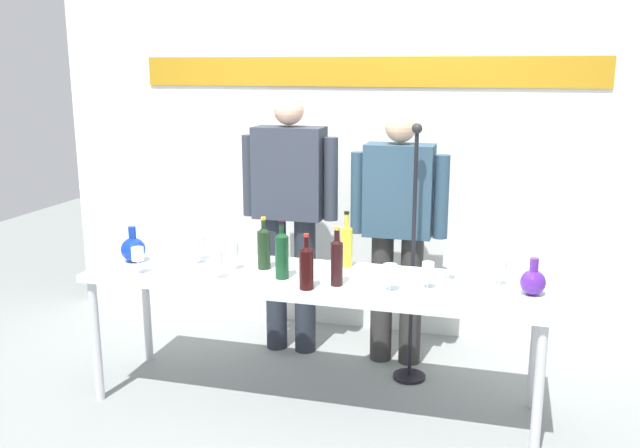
{
  "coord_description": "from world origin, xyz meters",
  "views": [
    {
      "loc": [
        0.99,
        -3.42,
        1.88
      ],
      "look_at": [
        0.0,
        0.15,
        1.01
      ],
      "focal_mm": 38.22,
      "sensor_mm": 36.0,
      "label": 1
    }
  ],
  "objects_px": {
    "wine_glass_left_0": "(199,243)",
    "wine_bottle_4": "(346,244)",
    "microphone_stand": "(412,297)",
    "decanter_blue_left": "(134,249)",
    "wine_glass_left_4": "(138,255)",
    "wine_bottle_1": "(282,254)",
    "display_table": "(313,286)",
    "wine_glass_left_3": "(195,246)",
    "wine_glass_right_1": "(448,259)",
    "wine_glass_right_3": "(501,268)",
    "presenter_left": "(290,207)",
    "wine_bottle_0": "(306,266)",
    "wine_glass_left_1": "(216,259)",
    "presenter_right": "(398,223)",
    "decanter_blue_right": "(533,281)",
    "wine_glass_right_0": "(390,272)",
    "wine_bottle_3": "(264,246)",
    "wine_glass_left_2": "(233,251)",
    "wine_glass_right_2": "(428,270)",
    "wine_bottle_2": "(337,260)"
  },
  "relations": [
    {
      "from": "wine_glass_left_0",
      "to": "wine_bottle_4",
      "type": "bearing_deg",
      "value": 7.03
    },
    {
      "from": "microphone_stand",
      "to": "wine_bottle_4",
      "type": "bearing_deg",
      "value": -147.89
    },
    {
      "from": "decanter_blue_left",
      "to": "wine_glass_left_4",
      "type": "height_order",
      "value": "decanter_blue_left"
    },
    {
      "from": "wine_bottle_1",
      "to": "wine_bottle_4",
      "type": "bearing_deg",
      "value": 48.11
    },
    {
      "from": "display_table",
      "to": "wine_glass_left_3",
      "type": "height_order",
      "value": "wine_glass_left_3"
    },
    {
      "from": "wine_glass_right_1",
      "to": "wine_glass_right_3",
      "type": "relative_size",
      "value": 1.22
    },
    {
      "from": "decanter_blue_left",
      "to": "wine_bottle_1",
      "type": "relative_size",
      "value": 0.66
    },
    {
      "from": "presenter_left",
      "to": "wine_bottle_0",
      "type": "xyz_separation_m",
      "value": [
        0.38,
        -0.91,
        -0.11
      ]
    },
    {
      "from": "wine_glass_left_1",
      "to": "wine_bottle_1",
      "type": "bearing_deg",
      "value": 18.57
    },
    {
      "from": "presenter_left",
      "to": "presenter_right",
      "type": "xyz_separation_m",
      "value": [
        0.71,
        0.0,
        -0.07
      ]
    },
    {
      "from": "decanter_blue_left",
      "to": "decanter_blue_right",
      "type": "relative_size",
      "value": 1.11
    },
    {
      "from": "wine_glass_right_1",
      "to": "microphone_stand",
      "type": "height_order",
      "value": "microphone_stand"
    },
    {
      "from": "decanter_blue_right",
      "to": "wine_glass_left_3",
      "type": "xyz_separation_m",
      "value": [
        -1.86,
        0.03,
        0.04
      ]
    },
    {
      "from": "decanter_blue_right",
      "to": "wine_glass_left_3",
      "type": "distance_m",
      "value": 1.86
    },
    {
      "from": "wine_glass_right_0",
      "to": "wine_glass_left_0",
      "type": "bearing_deg",
      "value": 167.21
    },
    {
      "from": "wine_bottle_1",
      "to": "display_table",
      "type": "bearing_deg",
      "value": 26.89
    },
    {
      "from": "wine_bottle_4",
      "to": "wine_glass_right_0",
      "type": "distance_m",
      "value": 0.49
    },
    {
      "from": "decanter_blue_right",
      "to": "wine_bottle_1",
      "type": "bearing_deg",
      "value": -176.43
    },
    {
      "from": "wine_bottle_3",
      "to": "wine_glass_left_0",
      "type": "xyz_separation_m",
      "value": [
        -0.43,
        0.06,
        -0.03
      ]
    },
    {
      "from": "decanter_blue_left",
      "to": "presenter_right",
      "type": "height_order",
      "value": "presenter_right"
    },
    {
      "from": "wine_bottle_4",
      "to": "wine_glass_left_2",
      "type": "distance_m",
      "value": 0.64
    },
    {
      "from": "presenter_left",
      "to": "wine_bottle_0",
      "type": "bearing_deg",
      "value": -67.2
    },
    {
      "from": "wine_bottle_3",
      "to": "wine_glass_left_3",
      "type": "relative_size",
      "value": 1.92
    },
    {
      "from": "wine_glass_left_1",
      "to": "microphone_stand",
      "type": "height_order",
      "value": "microphone_stand"
    },
    {
      "from": "wine_glass_left_2",
      "to": "wine_glass_right_2",
      "type": "xyz_separation_m",
      "value": [
        1.09,
        -0.05,
        -0.01
      ]
    },
    {
      "from": "decanter_blue_left",
      "to": "microphone_stand",
      "type": "bearing_deg",
      "value": 16.08
    },
    {
      "from": "wine_bottle_2",
      "to": "wine_glass_left_4",
      "type": "distance_m",
      "value": 1.11
    },
    {
      "from": "wine_glass_left_0",
      "to": "wine_glass_right_3",
      "type": "relative_size",
      "value": 1.07
    },
    {
      "from": "decanter_blue_left",
      "to": "wine_glass_right_0",
      "type": "distance_m",
      "value": 1.55
    },
    {
      "from": "wine_glass_left_3",
      "to": "wine_glass_right_0",
      "type": "bearing_deg",
      "value": -8.49
    },
    {
      "from": "presenter_left",
      "to": "wine_glass_left_2",
      "type": "bearing_deg",
      "value": -98.9
    },
    {
      "from": "wine_glass_left_3",
      "to": "wine_glass_left_4",
      "type": "height_order",
      "value": "wine_glass_left_3"
    },
    {
      "from": "wine_glass_right_3",
      "to": "wine_glass_left_0",
      "type": "bearing_deg",
      "value": 179.1
    },
    {
      "from": "presenter_left",
      "to": "presenter_right",
      "type": "bearing_deg",
      "value": 0.0
    },
    {
      "from": "display_table",
      "to": "wine_glass_right_3",
      "type": "distance_m",
      "value": 1.0
    },
    {
      "from": "wine_bottle_0",
      "to": "wine_glass_right_3",
      "type": "xyz_separation_m",
      "value": [
        0.96,
        0.32,
        -0.03
      ]
    },
    {
      "from": "wine_glass_right_0",
      "to": "microphone_stand",
      "type": "relative_size",
      "value": 0.09
    },
    {
      "from": "wine_bottle_0",
      "to": "wine_glass_left_2",
      "type": "xyz_separation_m",
      "value": [
        -0.49,
        0.21,
        -0.02
      ]
    },
    {
      "from": "display_table",
      "to": "wine_glass_right_0",
      "type": "relative_size",
      "value": 17.51
    },
    {
      "from": "wine_bottle_2",
      "to": "wine_glass_left_0",
      "type": "distance_m",
      "value": 0.93
    },
    {
      "from": "wine_bottle_2",
      "to": "wine_glass_left_3",
      "type": "height_order",
      "value": "wine_bottle_2"
    },
    {
      "from": "wine_glass_right_3",
      "to": "wine_glass_right_1",
      "type": "bearing_deg",
      "value": 175.26
    },
    {
      "from": "wine_bottle_1",
      "to": "wine_glass_left_0",
      "type": "distance_m",
      "value": 0.62
    },
    {
      "from": "wine_glass_left_4",
      "to": "wine_bottle_3",
      "type": "bearing_deg",
      "value": 23.74
    },
    {
      "from": "presenter_right",
      "to": "wine_glass_left_0",
      "type": "bearing_deg",
      "value": -152.53
    },
    {
      "from": "wine_bottle_0",
      "to": "wine_glass_right_1",
      "type": "xyz_separation_m",
      "value": [
        0.69,
        0.34,
        -0.01
      ]
    },
    {
      "from": "presenter_left",
      "to": "wine_glass_left_3",
      "type": "bearing_deg",
      "value": -118.36
    },
    {
      "from": "presenter_left",
      "to": "wine_glass_left_2",
      "type": "distance_m",
      "value": 0.72
    },
    {
      "from": "display_table",
      "to": "wine_glass_right_2",
      "type": "bearing_deg",
      "value": -4.38
    },
    {
      "from": "decanter_blue_left",
      "to": "wine_glass_left_0",
      "type": "distance_m",
      "value": 0.38
    }
  ]
}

